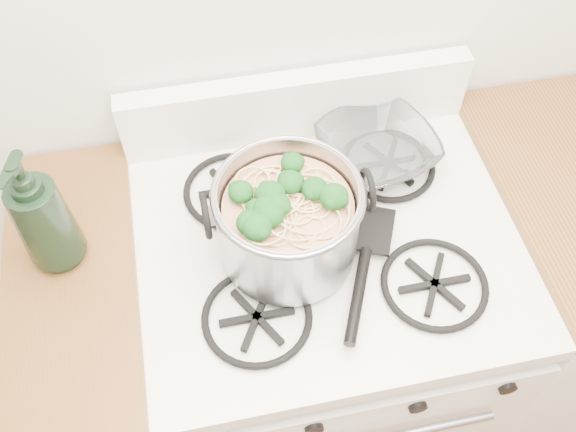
{
  "coord_description": "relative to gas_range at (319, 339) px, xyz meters",
  "views": [
    {
      "loc": [
        -0.22,
        0.58,
        1.97
      ],
      "look_at": [
        -0.09,
        1.24,
        1.03
      ],
      "focal_mm": 40.0,
      "sensor_mm": 36.0,
      "label": 1
    }
  ],
  "objects": [
    {
      "name": "counter_left",
      "position": [
        -0.51,
        0.0,
        0.02
      ],
      "size": [
        0.25,
        0.65,
        0.92
      ],
      "color": "silver",
      "rests_on": "ground"
    },
    {
      "name": "spatula",
      "position": [
        0.08,
        -0.01,
        0.5
      ],
      "size": [
        0.39,
        0.4,
        0.02
      ],
      "primitive_type": null,
      "rotation": [
        0.0,
        0.0,
        -0.42
      ],
      "color": "black",
      "rests_on": "gas_range"
    },
    {
      "name": "gas_range",
      "position": [
        0.0,
        0.0,
        0.0
      ],
      "size": [
        0.76,
        0.66,
        0.92
      ],
      "color": "white",
      "rests_on": "ground"
    },
    {
      "name": "stock_pot",
      "position": [
        -0.09,
        -0.02,
        0.57
      ],
      "size": [
        0.3,
        0.27,
        0.18
      ],
      "color": "#919199",
      "rests_on": "gas_range"
    },
    {
      "name": "bottle",
      "position": [
        -0.52,
        0.06,
        0.62
      ],
      "size": [
        0.14,
        0.14,
        0.28
      ],
      "primitive_type": "imported",
      "rotation": [
        0.0,
        0.0,
        -0.33
      ],
      "color": "black",
      "rests_on": "counter_left"
    },
    {
      "name": "glass_bowl",
      "position": [
        0.15,
        0.17,
        0.5
      ],
      "size": [
        0.12,
        0.12,
        0.02
      ],
      "primitive_type": "imported",
      "rotation": [
        0.0,
        0.0,
        0.27
      ],
      "color": "white",
      "rests_on": "gas_range"
    }
  ]
}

